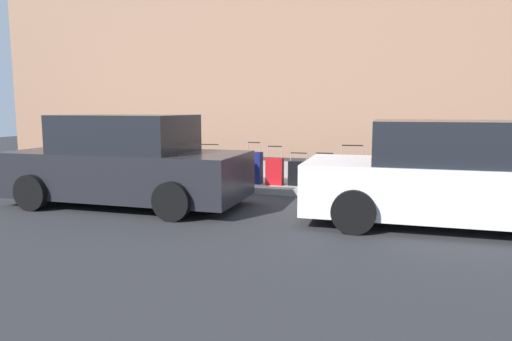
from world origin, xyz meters
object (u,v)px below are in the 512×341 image
object	(u,v)px
suitcase_silver_7	(234,168)
fire_hydrant	(150,163)
bollard_post	(123,164)
suitcase_black_4	(298,173)
suitcase_olive_8	(210,167)
suitcase_maroon_3	(324,171)
suitcase_teal_9	(186,165)
suitcase_teal_2	(352,174)
parked_car_white_0	(448,177)
parking_meter	(470,150)
suitcase_olive_1	(380,176)
suitcase_red_5	(275,171)
parked_car_charcoal_1	(127,163)
suitcase_silver_0	(410,174)
suitcase_navy_6	(254,168)

from	to	relation	value
suitcase_silver_7	fire_hydrant	distance (m)	2.09
bollard_post	suitcase_black_4	bearing A→B (deg)	-178.45
fire_hydrant	suitcase_olive_8	bearing A→B (deg)	179.62
suitcase_maroon_3	suitcase_teal_9	distance (m)	3.22
suitcase_teal_2	parked_car_white_0	bearing A→B (deg)	126.73
suitcase_black_4	parking_meter	xyz separation A→B (m)	(-3.40, -0.29, 0.56)
bollard_post	parked_car_white_0	bearing A→B (deg)	163.37
parking_meter	fire_hydrant	bearing A→B (deg)	2.05
suitcase_olive_1	suitcase_olive_8	distance (m)	3.77
suitcase_red_5	suitcase_olive_8	xyz separation A→B (m)	(1.54, -0.05, 0.04)
suitcase_silver_7	parked_car_charcoal_1	size ratio (longest dim) A/B	0.16
fire_hydrant	parked_car_charcoal_1	size ratio (longest dim) A/B	0.16
suitcase_silver_0	suitcase_maroon_3	xyz separation A→B (m)	(1.73, 0.04, 0.00)
suitcase_black_4	fire_hydrant	bearing A→B (deg)	-0.58
parked_car_white_0	suitcase_maroon_3	bearing A→B (deg)	-45.49
suitcase_teal_2	suitcase_navy_6	distance (m)	2.13
suitcase_teal_2	suitcase_red_5	distance (m)	1.65
parking_meter	suitcase_maroon_3	bearing A→B (deg)	5.00
suitcase_olive_1	suitcase_navy_6	bearing A→B (deg)	-0.43
suitcase_silver_7	suitcase_olive_8	distance (m)	0.57
suitcase_silver_7	suitcase_silver_0	bearing A→B (deg)	-179.94
suitcase_silver_7	suitcase_olive_8	bearing A→B (deg)	4.86
suitcase_olive_1	suitcase_red_5	xyz separation A→B (m)	(2.23, 0.02, 0.02)
parking_meter	parked_car_charcoal_1	distance (m)	6.69
fire_hydrant	suitcase_black_4	bearing A→B (deg)	179.42
fire_hydrant	suitcase_silver_0	bearing A→B (deg)	-179.59
bollard_post	suitcase_silver_0	bearing A→B (deg)	-178.31
suitcase_olive_1	suitcase_teal_2	xyz separation A→B (m)	(0.57, 0.03, 0.04)
suitcase_navy_6	bollard_post	bearing A→B (deg)	2.23
fire_hydrant	suitcase_maroon_3	bearing A→B (deg)	-180.00
suitcase_red_5	suitcase_navy_6	distance (m)	0.48
parked_car_charcoal_1	parking_meter	bearing A→B (deg)	-158.30
suitcase_black_4	suitcase_navy_6	size ratio (longest dim) A/B	0.78
suitcase_navy_6	suitcase_teal_9	bearing A→B (deg)	-2.54
suitcase_teal_2	suitcase_olive_8	bearing A→B (deg)	-1.22
suitcase_silver_0	parking_meter	size ratio (longest dim) A/B	0.78
suitcase_olive_8	suitcase_teal_9	distance (m)	0.62
suitcase_olive_1	suitcase_maroon_3	size ratio (longest dim) A/B	0.82
suitcase_maroon_3	suitcase_olive_8	world-z (taller)	suitcase_olive_8
suitcase_black_4	suitcase_red_5	distance (m)	0.52
suitcase_black_4	parked_car_charcoal_1	size ratio (longest dim) A/B	0.16
parked_car_white_0	parking_meter	bearing A→B (deg)	-105.17
suitcase_olive_1	bollard_post	xyz separation A→B (m)	(5.92, 0.10, 0.06)
suitcase_teal_2	fire_hydrant	size ratio (longest dim) A/B	1.27
suitcase_teal_2	suitcase_olive_8	distance (m)	3.19
suitcase_red_5	bollard_post	world-z (taller)	suitcase_red_5
suitcase_olive_8	parked_car_white_0	xyz separation A→B (m)	(-4.79, 2.21, 0.28)
suitcase_silver_0	suitcase_olive_1	size ratio (longest dim) A/B	1.66
suitcase_silver_0	parked_car_white_0	distance (m)	2.33
suitcase_navy_6	suitcase_silver_7	xyz separation A→B (m)	(0.49, -0.06, -0.03)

